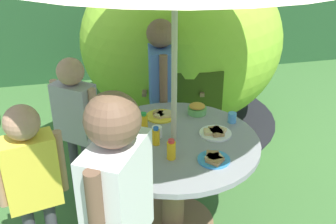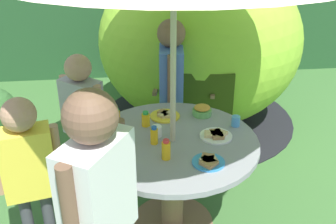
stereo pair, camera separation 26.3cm
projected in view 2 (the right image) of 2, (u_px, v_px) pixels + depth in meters
name	position (u px, v px, depth m)	size (l,w,h in m)	color
garden_table	(173.00, 165.00, 2.74)	(1.13, 1.13, 0.72)	brown
wooden_chair	(186.00, 94.00, 3.75)	(0.63, 0.60, 0.93)	brown
dome_tent	(199.00, 43.00, 4.07)	(2.36, 2.36, 1.71)	#8CC633
child_in_blue_shirt	(171.00, 77.00, 3.31)	(0.22, 0.44, 1.31)	navy
child_in_grey_shirt	(82.00, 108.00, 3.03)	(0.34, 0.32, 1.15)	#3F3F47
child_in_yellow_shirt	(28.00, 163.00, 2.38)	(0.39, 0.23, 1.16)	#3F3F47
child_in_white_shirt	(98.00, 192.00, 1.87)	(0.36, 0.42, 1.42)	navy
snack_bowl	(202.00, 110.00, 2.95)	(0.14, 0.14, 0.08)	#66B259
plate_mid_right	(165.00, 115.00, 2.94)	(0.21, 0.21, 0.03)	yellow
plate_center_front	(120.00, 146.00, 2.57)	(0.18, 0.18, 0.03)	yellow
plate_back_edge	(216.00, 135.00, 2.68)	(0.22, 0.22, 0.03)	white
plate_near_right	(208.00, 161.00, 2.41)	(0.20, 0.20, 0.03)	#338CD8
juice_bottle_near_left	(146.00, 119.00, 2.80)	(0.06, 0.06, 0.11)	yellow
juice_bottle_far_left	(117.00, 117.00, 2.84)	(0.05, 0.05, 0.11)	yellow
juice_bottle_far_right	(166.00, 150.00, 2.43)	(0.05, 0.05, 0.13)	yellow
juice_bottle_center_back	(154.00, 136.00, 2.59)	(0.05, 0.05, 0.12)	yellow
cup_near	(157.00, 131.00, 2.68)	(0.07, 0.07, 0.07)	white
cup_far	(236.00, 121.00, 2.81)	(0.06, 0.06, 0.07)	#4C99D8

